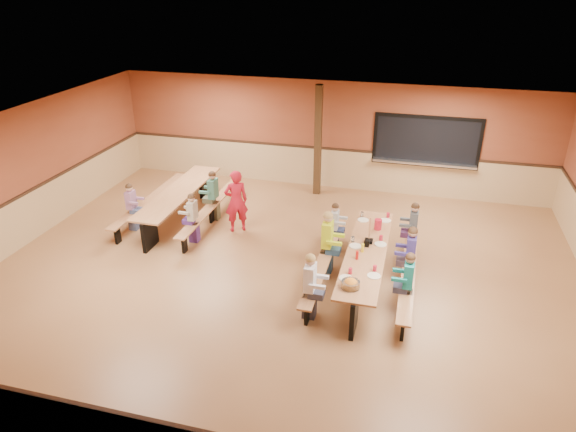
# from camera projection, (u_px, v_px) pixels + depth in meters

# --- Properties ---
(ground) EXTENTS (12.00, 12.00, 0.00)m
(ground) POSITION_uv_depth(u_px,v_px,m) (282.00, 276.00, 10.46)
(ground) COLOR brown
(ground) RESTS_ON ground
(room_envelope) EXTENTS (12.04, 10.04, 3.02)m
(room_envelope) POSITION_uv_depth(u_px,v_px,m) (282.00, 246.00, 10.16)
(room_envelope) COLOR brown
(room_envelope) RESTS_ON ground
(kitchen_pass_through) EXTENTS (2.78, 0.28, 1.38)m
(kitchen_pass_through) POSITION_uv_depth(u_px,v_px,m) (426.00, 144.00, 13.54)
(kitchen_pass_through) COLOR black
(kitchen_pass_through) RESTS_ON ground
(structural_post) EXTENTS (0.18, 0.18, 3.00)m
(structural_post) POSITION_uv_depth(u_px,v_px,m) (318.00, 141.00, 13.69)
(structural_post) COLOR #332111
(structural_post) RESTS_ON ground
(cafeteria_table_main) EXTENTS (1.91, 3.70, 0.74)m
(cafeteria_table_main) POSITION_uv_depth(u_px,v_px,m) (366.00, 260.00, 10.00)
(cafeteria_table_main) COLOR #9E663E
(cafeteria_table_main) RESTS_ON ground
(cafeteria_table_second) EXTENTS (1.91, 3.70, 0.74)m
(cafeteria_table_second) POSITION_uv_depth(u_px,v_px,m) (180.00, 199.00, 12.66)
(cafeteria_table_second) COLOR #9E663E
(cafeteria_table_second) RESTS_ON ground
(seated_child_white_left) EXTENTS (0.39, 0.32, 1.26)m
(seated_child_white_left) POSITION_uv_depth(u_px,v_px,m) (310.00, 287.00, 8.97)
(seated_child_white_left) COLOR white
(seated_child_white_left) RESTS_ON ground
(seated_adult_yellow) EXTENTS (0.42, 0.35, 1.32)m
(seated_adult_yellow) POSITION_uv_depth(u_px,v_px,m) (327.00, 242.00, 10.35)
(seated_adult_yellow) COLOR #C1D71A
(seated_adult_yellow) RESTS_ON ground
(seated_child_grey_left) EXTENTS (0.33, 0.27, 1.13)m
(seated_child_grey_left) POSITION_uv_depth(u_px,v_px,m) (334.00, 228.00, 11.16)
(seated_child_grey_left) COLOR #ADADAD
(seated_child_grey_left) RESTS_ON ground
(seated_child_teal_right) EXTENTS (0.37, 0.30, 1.21)m
(seated_child_teal_right) POSITION_uv_depth(u_px,v_px,m) (407.00, 284.00, 9.09)
(seated_child_teal_right) COLOR #17827F
(seated_child_teal_right) RESTS_ON ground
(seated_child_navy_right) EXTENTS (0.39, 0.32, 1.25)m
(seated_child_navy_right) POSITION_uv_depth(u_px,v_px,m) (410.00, 257.00, 9.91)
(seated_child_navy_right) COLOR navy
(seated_child_navy_right) RESTS_ON ground
(seated_child_char_right) EXTENTS (0.37, 0.30, 1.21)m
(seated_child_char_right) POSITION_uv_depth(u_px,v_px,m) (413.00, 230.00, 10.98)
(seated_child_char_right) COLOR #414649
(seated_child_char_right) RESTS_ON ground
(seated_child_purple_sec) EXTENTS (0.34, 0.28, 1.15)m
(seated_child_purple_sec) POSITION_uv_depth(u_px,v_px,m) (132.00, 207.00, 12.10)
(seated_child_purple_sec) COLOR #8D5D80
(seated_child_purple_sec) RESTS_ON ground
(seated_child_green_sec) EXTENTS (0.39, 0.32, 1.24)m
(seated_child_green_sec) POSITION_uv_depth(u_px,v_px,m) (213.00, 196.00, 12.59)
(seated_child_green_sec) COLOR #3C7966
(seated_child_green_sec) RESTS_ON ground
(seated_child_tan_sec) EXTENTS (0.34, 0.28, 1.16)m
(seated_child_tan_sec) POSITION_uv_depth(u_px,v_px,m) (193.00, 218.00, 11.55)
(seated_child_tan_sec) COLOR tan
(seated_child_tan_sec) RESTS_ON ground
(standing_woman) EXTENTS (0.66, 0.60, 1.52)m
(standing_woman) POSITION_uv_depth(u_px,v_px,m) (236.00, 201.00, 11.97)
(standing_woman) COLOR red
(standing_woman) RESTS_ON ground
(punch_pitcher) EXTENTS (0.16, 0.16, 0.22)m
(punch_pitcher) POSITION_uv_depth(u_px,v_px,m) (378.00, 224.00, 10.67)
(punch_pitcher) COLOR #B7182C
(punch_pitcher) RESTS_ON cafeteria_table_main
(chip_bowl) EXTENTS (0.32, 0.32, 0.15)m
(chip_bowl) POSITION_uv_depth(u_px,v_px,m) (351.00, 284.00, 8.71)
(chip_bowl) COLOR orange
(chip_bowl) RESTS_ON cafeteria_table_main
(napkin_dispenser) EXTENTS (0.10, 0.14, 0.13)m
(napkin_dispenser) POSITION_uv_depth(u_px,v_px,m) (367.00, 243.00, 10.04)
(napkin_dispenser) COLOR black
(napkin_dispenser) RESTS_ON cafeteria_table_main
(condiment_mustard) EXTENTS (0.06, 0.06, 0.17)m
(condiment_mustard) POSITION_uv_depth(u_px,v_px,m) (363.00, 248.00, 9.81)
(condiment_mustard) COLOR yellow
(condiment_mustard) RESTS_ON cafeteria_table_main
(condiment_ketchup) EXTENTS (0.06, 0.06, 0.17)m
(condiment_ketchup) POSITION_uv_depth(u_px,v_px,m) (357.00, 255.00, 9.57)
(condiment_ketchup) COLOR #B2140F
(condiment_ketchup) RESTS_ON cafeteria_table_main
(table_paddle) EXTENTS (0.16, 0.16, 0.56)m
(table_paddle) POSITION_uv_depth(u_px,v_px,m) (369.00, 236.00, 10.14)
(table_paddle) COLOR black
(table_paddle) RESTS_ON cafeteria_table_main
(place_settings) EXTENTS (0.65, 3.30, 0.11)m
(place_settings) POSITION_uv_depth(u_px,v_px,m) (367.00, 248.00, 9.88)
(place_settings) COLOR beige
(place_settings) RESTS_ON cafeteria_table_main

